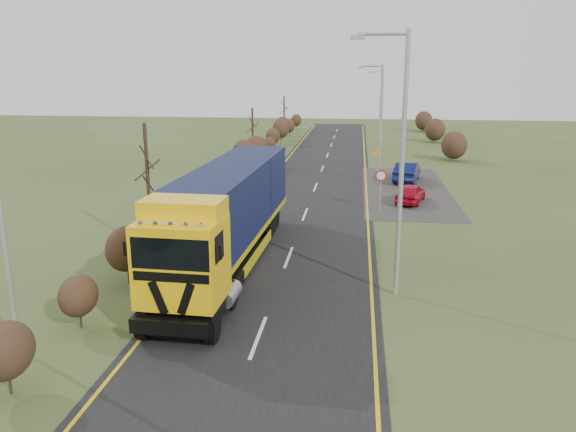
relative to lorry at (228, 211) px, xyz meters
The scene contains 13 objects.
ground 4.40m from the lorry, 46.84° to the right, with size 160.00×160.00×0.00m, color #38421C.
road 8.15m from the lorry, 71.33° to the left, with size 8.00×120.00×0.02m, color black.
layby 19.70m from the lorry, 62.63° to the left, with size 6.00×18.00×0.02m, color #2C2A27.
lane_markings 7.87m from the lorry, 70.58° to the left, with size 7.52×116.00×0.01m.
hedgerow 6.37m from the lorry, 123.81° to the left, with size 2.24×102.04×6.05m.
lorry is the anchor object (origin of this frame).
car_red_hatchback 16.08m from the lorry, 55.86° to the left, with size 1.48×3.69×1.26m, color #AC081C.
car_blue_sedan 22.56m from the lorry, 65.56° to the left, with size 1.59×4.56×1.50m, color #0B1340.
streetlight_near 7.92m from the lorry, 19.40° to the right, with size 2.06×0.19×9.72m.
streetlight_mid 20.85m from the lorry, 70.33° to the left, with size 1.87×0.18×8.76m.
streetlight_far 45.82m from the lorry, 79.80° to the left, with size 1.77×0.18×8.27m.
speed_sign 12.92m from the lorry, 57.56° to the left, with size 0.70×0.10×2.52m.
warning_board 25.71m from the lorry, 73.84° to the left, with size 0.74×0.11×1.94m.
Camera 1 is at (2.99, -20.25, 8.37)m, focal length 35.00 mm.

